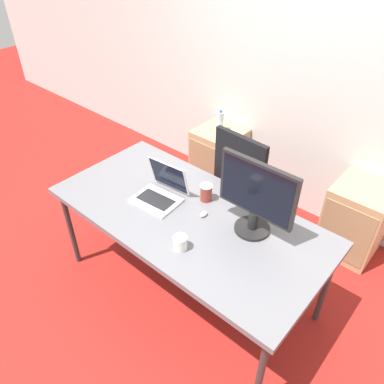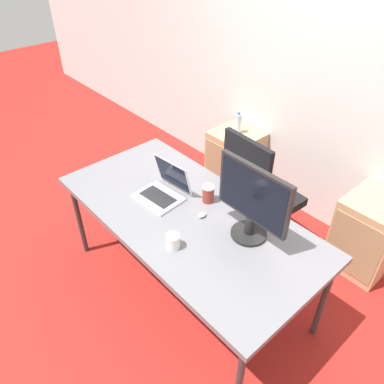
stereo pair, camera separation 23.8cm
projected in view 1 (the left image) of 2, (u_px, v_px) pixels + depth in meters
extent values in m
plane|color=maroon|center=(188.00, 287.00, 2.91)|extent=(14.00, 14.00, 0.00)
cube|color=silver|center=(308.00, 72.00, 2.99)|extent=(10.00, 0.05, 2.60)
cube|color=slate|center=(187.00, 216.00, 2.46)|extent=(1.86, 0.91, 0.04)
cylinder|color=#333333|center=(71.00, 229.00, 2.91)|extent=(0.04, 0.04, 0.71)
cylinder|color=#333333|center=(260.00, 376.00, 2.00)|extent=(0.04, 0.04, 0.71)
cylinder|color=#333333|center=(145.00, 184.00, 3.38)|extent=(0.04, 0.04, 0.71)
cylinder|color=#333333|center=(326.00, 286.00, 2.47)|extent=(0.04, 0.04, 0.71)
cylinder|color=#232326|center=(250.00, 233.00, 3.36)|extent=(0.56, 0.56, 0.04)
cylinder|color=gray|center=(253.00, 213.00, 3.22)|extent=(0.05, 0.05, 0.43)
cube|color=black|center=(256.00, 193.00, 3.09)|extent=(0.51, 0.51, 0.07)
cube|color=black|center=(239.00, 172.00, 2.74)|extent=(0.44, 0.07, 0.60)
cube|color=tan|center=(219.00, 159.00, 3.78)|extent=(0.43, 0.43, 0.64)
cube|color=#977D56|center=(205.00, 168.00, 3.65)|extent=(0.40, 0.01, 0.51)
cube|color=tan|center=(355.00, 220.00, 3.05)|extent=(0.43, 0.43, 0.64)
cube|color=#977D56|center=(344.00, 234.00, 2.91)|extent=(0.40, 0.01, 0.51)
cylinder|color=silver|center=(220.00, 122.00, 3.53)|extent=(0.06, 0.06, 0.19)
cylinder|color=#3359B2|center=(221.00, 111.00, 3.47)|extent=(0.03, 0.03, 0.02)
cube|color=silver|center=(156.00, 201.00, 2.54)|extent=(0.33, 0.27, 0.02)
cube|color=black|center=(156.00, 200.00, 2.54)|extent=(0.26, 0.15, 0.00)
cube|color=silver|center=(169.00, 176.00, 2.56)|extent=(0.31, 0.09, 0.23)
cube|color=black|center=(168.00, 176.00, 2.55)|extent=(0.29, 0.08, 0.21)
cylinder|color=black|center=(252.00, 228.00, 2.32)|extent=(0.22, 0.22, 0.02)
cylinder|color=black|center=(253.00, 220.00, 2.28)|extent=(0.06, 0.06, 0.12)
cube|color=black|center=(257.00, 189.00, 2.14)|extent=(0.50, 0.03, 0.36)
cube|color=black|center=(256.00, 190.00, 2.13)|extent=(0.46, 0.00, 0.32)
ellipsoid|color=silver|center=(204.00, 214.00, 2.42)|extent=(0.04, 0.06, 0.03)
cylinder|color=white|center=(180.00, 243.00, 2.17)|extent=(0.08, 0.08, 0.09)
cylinder|color=maroon|center=(207.00, 193.00, 2.53)|extent=(0.08, 0.08, 0.11)
cylinder|color=white|center=(207.00, 186.00, 2.49)|extent=(0.08, 0.08, 0.01)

